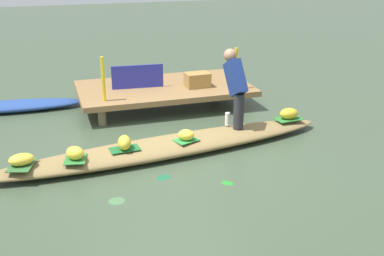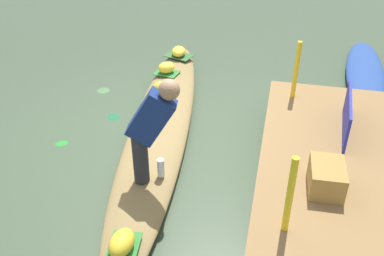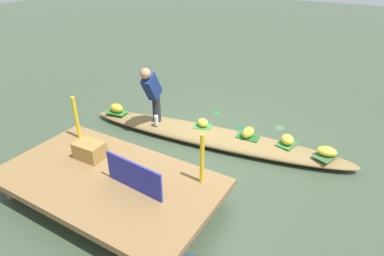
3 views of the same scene
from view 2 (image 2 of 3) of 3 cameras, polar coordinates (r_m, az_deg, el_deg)
name	(u,v)px [view 2 (image 2 of 3)]	position (r m, az deg, el deg)	size (l,w,h in m)	color
canal_water	(161,134)	(5.67, -4.13, -0.76)	(40.00, 40.00, 0.00)	#3A4A35
dock_platform	(346,160)	(4.94, 19.49, -4.01)	(3.20, 1.80, 0.38)	olive
vendor_boat	(160,127)	(5.61, -4.18, 0.12)	(5.17, 0.74, 0.21)	olive
moored_boat	(365,73)	(7.55, 21.71, 6.75)	(2.64, 0.58, 0.18)	navy
leaf_mat_0	(123,250)	(3.95, -9.08, -15.52)	(0.43, 0.27, 0.01)	#2A752C
banana_bunch_0	(122,243)	(3.88, -9.20, -14.64)	(0.31, 0.20, 0.18)	gold
leaf_mat_1	(167,73)	(6.75, -3.35, 7.24)	(0.36, 0.27, 0.01)	#2B7130
banana_bunch_1	(166,68)	(6.71, -3.38, 7.90)	(0.26, 0.21, 0.18)	yellow
leaf_mat_2	(147,130)	(5.38, -5.91, -0.23)	(0.33, 0.25, 0.01)	#2D8539
banana_bunch_2	(147,124)	(5.33, -5.96, 0.48)	(0.23, 0.19, 0.16)	yellow
leaf_mat_3	(163,95)	(6.13, -3.85, 4.40)	(0.41, 0.24, 0.01)	#1A5D28
banana_bunch_3	(163,88)	(6.09, -3.88, 5.20)	(0.29, 0.18, 0.19)	gold
leaf_mat_4	(179,56)	(7.33, -1.75, 9.47)	(0.45, 0.29, 0.01)	#2E5E2D
banana_bunch_4	(179,51)	(7.30, -1.76, 10.01)	(0.32, 0.22, 0.15)	yellow
vendor_person	(151,126)	(4.20, -5.44, 0.28)	(0.24, 0.55, 1.18)	#28282D
water_bottle	(161,168)	(4.59, -4.12, -5.21)	(0.08, 0.08, 0.21)	white
market_banner	(347,115)	(5.21, 19.66, 1.66)	(0.95, 0.03, 0.43)	#262B9B
railing_post_west	(296,70)	(5.70, 13.49, 7.39)	(0.06, 0.06, 0.76)	yellow
railing_post_east	(290,195)	(3.66, 12.70, -8.60)	(0.06, 0.06, 0.76)	yellow
produce_crate	(327,177)	(4.33, 17.22, -6.19)	(0.44, 0.32, 0.26)	olive
drifting_plant_1	(103,90)	(6.80, -11.55, 4.86)	(0.20, 0.19, 0.01)	#41683F
drifting_plant_2	(113,117)	(6.10, -10.28, 1.49)	(0.20, 0.16, 0.01)	#195735
drifting_plant_3	(62,143)	(5.71, -16.72, -1.92)	(0.17, 0.12, 0.01)	#1E7F26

